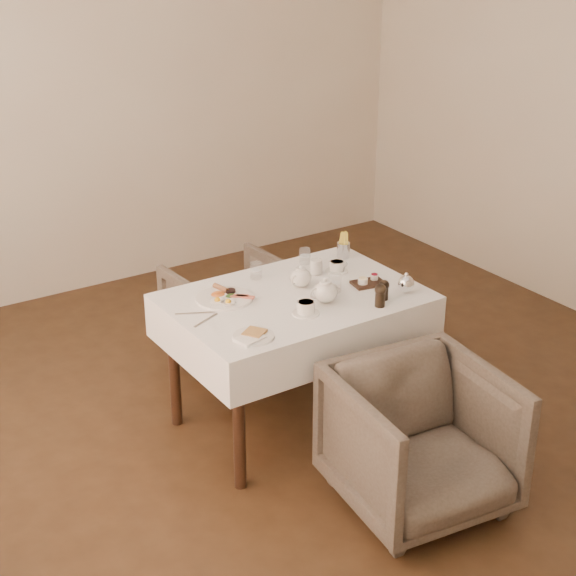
{
  "coord_description": "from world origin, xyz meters",
  "views": [
    {
      "loc": [
        -2.46,
        -3.28,
        2.61
      ],
      "look_at": [
        -0.23,
        0.11,
        0.82
      ],
      "focal_mm": 55.0,
      "sensor_mm": 36.0,
      "label": 1
    }
  ],
  "objects_px": {
    "armchair_far": "(235,315)",
    "breakfast_plate": "(224,297)",
    "teapot_centre": "(301,276)",
    "armchair_near": "(421,441)",
    "table": "(295,316)"
  },
  "relations": [
    {
      "from": "armchair_near",
      "to": "armchair_far",
      "type": "relative_size",
      "value": 1.08
    },
    {
      "from": "armchair_far",
      "to": "teapot_centre",
      "type": "height_order",
      "value": "teapot_centre"
    },
    {
      "from": "table",
      "to": "breakfast_plate",
      "type": "bearing_deg",
      "value": 153.17
    },
    {
      "from": "armchair_far",
      "to": "breakfast_plate",
      "type": "xyz_separation_m",
      "value": [
        -0.4,
        -0.61,
        0.45
      ]
    },
    {
      "from": "breakfast_plate",
      "to": "teapot_centre",
      "type": "xyz_separation_m",
      "value": [
        0.41,
        -0.09,
        0.05
      ]
    },
    {
      "from": "armchair_far",
      "to": "breakfast_plate",
      "type": "relative_size",
      "value": 2.39
    },
    {
      "from": "armchair_near",
      "to": "armchair_far",
      "type": "height_order",
      "value": "armchair_near"
    },
    {
      "from": "table",
      "to": "armchair_far",
      "type": "distance_m",
      "value": 0.84
    },
    {
      "from": "armchair_far",
      "to": "breakfast_plate",
      "type": "distance_m",
      "value": 0.86
    },
    {
      "from": "armchair_near",
      "to": "teapot_centre",
      "type": "relative_size",
      "value": 4.83
    },
    {
      "from": "table",
      "to": "teapot_centre",
      "type": "xyz_separation_m",
      "value": [
        0.09,
        0.08,
        0.18
      ]
    },
    {
      "from": "table",
      "to": "teapot_centre",
      "type": "bearing_deg",
      "value": 40.54
    },
    {
      "from": "armchair_near",
      "to": "armchair_far",
      "type": "bearing_deg",
      "value": 97.53
    },
    {
      "from": "table",
      "to": "armchair_far",
      "type": "height_order",
      "value": "table"
    },
    {
      "from": "table",
      "to": "teapot_centre",
      "type": "distance_m",
      "value": 0.21
    }
  ]
}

